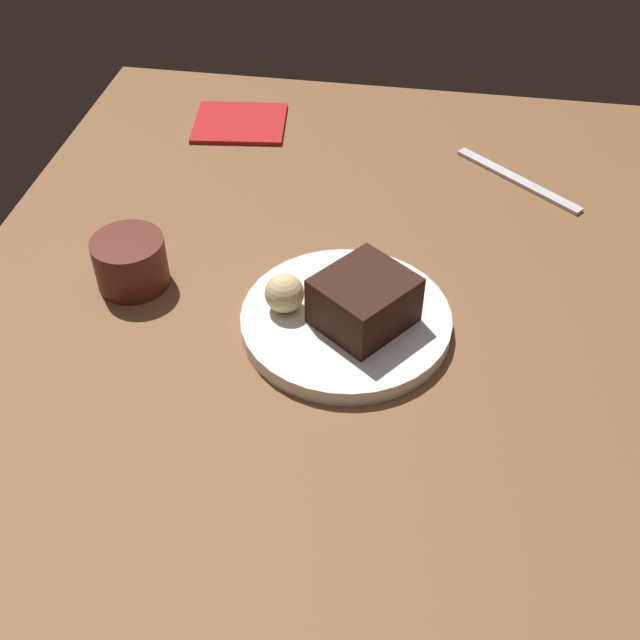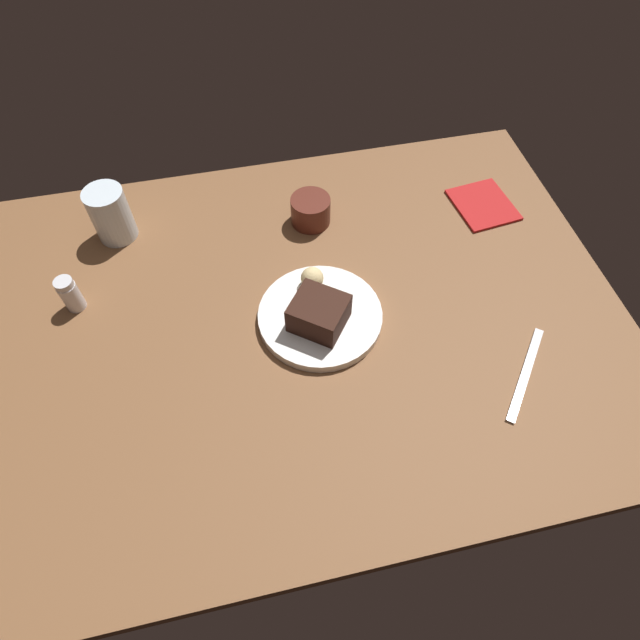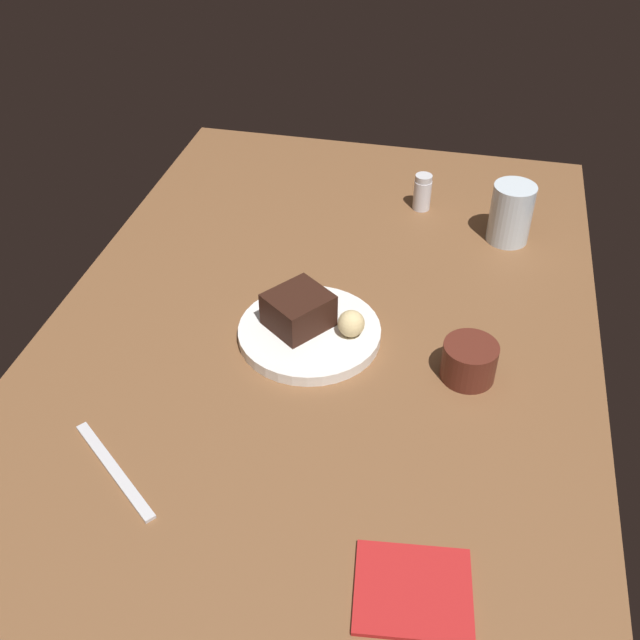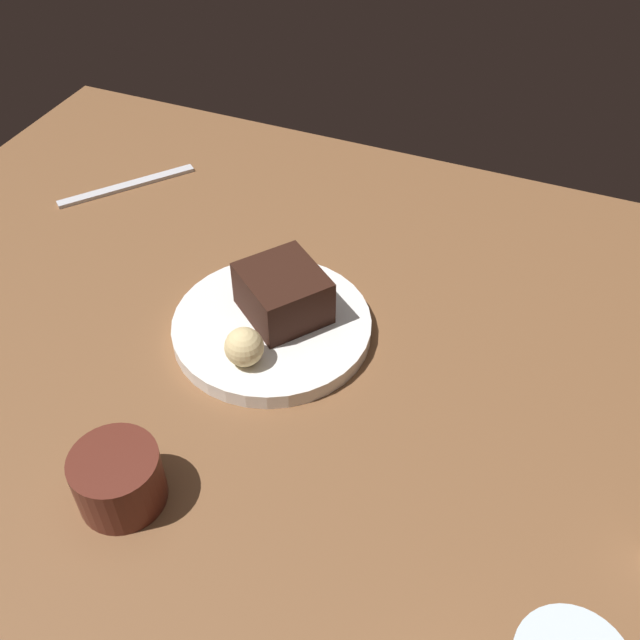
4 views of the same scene
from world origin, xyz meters
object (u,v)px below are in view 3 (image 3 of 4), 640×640
object	(u,v)px
bread_roll	(351,324)
water_glass	(511,213)
chocolate_cake_slice	(298,310)
butter_knife	(114,470)
coffee_cup	(469,361)
folded_napkin	(413,591)
dessert_plate	(309,333)
salt_shaker	(422,192)

from	to	relation	value
bread_roll	water_glass	size ratio (longest dim) A/B	0.38
chocolate_cake_slice	butter_knife	xyz separation A→B (cm)	(-30.94, 16.16, -4.23)
water_glass	butter_knife	distance (cm)	79.56
bread_roll	coffee_cup	size ratio (longest dim) A/B	0.52
bread_roll	chocolate_cake_slice	bearing A→B (deg)	85.90
coffee_cup	folded_napkin	bearing A→B (deg)	174.55
water_glass	folded_napkin	bearing A→B (deg)	173.80
dessert_plate	coffee_cup	world-z (taller)	coffee_cup
dessert_plate	coffee_cup	size ratio (longest dim) A/B	2.76
salt_shaker	butter_knife	size ratio (longest dim) A/B	0.37
chocolate_cake_slice	bread_roll	world-z (taller)	chocolate_cake_slice
butter_knife	folded_napkin	world-z (taller)	folded_napkin
salt_shaker	coffee_cup	xyz separation A→B (cm)	(-44.95, -11.70, -0.61)
dessert_plate	folded_napkin	world-z (taller)	dessert_plate
bread_roll	butter_knife	bearing A→B (deg)	141.33
chocolate_cake_slice	water_glass	bearing A→B (deg)	-42.03
salt_shaker	butter_knife	bearing A→B (deg)	157.27
salt_shaker	folded_napkin	bearing A→B (deg)	-174.08
bread_roll	salt_shaker	distance (cm)	41.97
dessert_plate	bread_roll	xyz separation A→B (cm)	(0.03, -6.32, 2.91)
chocolate_cake_slice	butter_knife	size ratio (longest dim) A/B	0.46
folded_napkin	salt_shaker	bearing A→B (deg)	5.92
bread_roll	water_glass	world-z (taller)	water_glass
dessert_plate	coffee_cup	xyz separation A→B (cm)	(-3.36, -23.86, 1.94)
chocolate_cake_slice	butter_knife	bearing A→B (deg)	152.42
salt_shaker	folded_napkin	world-z (taller)	salt_shaker
folded_napkin	chocolate_cake_slice	bearing A→B (deg)	29.57
dessert_plate	salt_shaker	xyz separation A→B (cm)	(41.59, -12.16, 2.55)
butter_knife	folded_napkin	size ratio (longest dim) A/B	1.50
dessert_plate	bread_roll	bearing A→B (deg)	-89.73
dessert_plate	coffee_cup	distance (cm)	24.17
dessert_plate	folded_napkin	distance (cm)	43.78
salt_shaker	coffee_cup	distance (cm)	46.45
folded_napkin	dessert_plate	bearing A→B (deg)	27.90
bread_roll	folded_napkin	xyz separation A→B (cm)	(-38.72, -14.17, -3.49)
dessert_plate	folded_napkin	xyz separation A→B (cm)	(-38.69, -20.49, -0.59)
salt_shaker	water_glass	world-z (taller)	water_glass
dessert_plate	butter_knife	distance (cm)	35.26
salt_shaker	folded_napkin	distance (cm)	80.77
coffee_cup	butter_knife	size ratio (longest dim) A/B	0.41
bread_roll	water_glass	distance (cm)	40.65
chocolate_cake_slice	folded_napkin	distance (cm)	45.38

